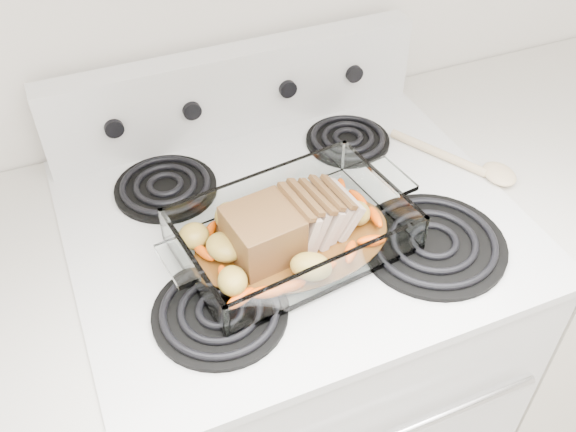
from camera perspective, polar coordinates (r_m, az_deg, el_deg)
name	(u,v)px	position (r m, az deg, el deg)	size (l,w,h in m)	color
electric_range	(292,362)	(1.49, 0.33, -12.81)	(0.78, 0.70, 1.12)	silver
counter_right	(528,280)	(1.77, 20.58, -5.37)	(0.58, 0.68, 0.93)	white
baking_dish	(293,236)	(1.07, 0.42, -1.80)	(0.37, 0.24, 0.07)	white
pork_roast	(281,227)	(1.04, -0.66, -0.95)	(0.22, 0.11, 0.09)	brown
roast_vegetables	(283,221)	(1.09, -0.46, -0.42)	(0.33, 0.18, 0.04)	#FF5003
wooden_spoon	(472,164)	(1.29, 16.05, 4.43)	(0.16, 0.24, 0.02)	beige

